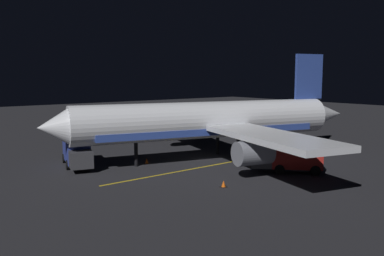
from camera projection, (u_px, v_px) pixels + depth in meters
ground_plane at (207, 161)px, 42.86m from camera, size 180.00×180.00×0.20m
apron_guide_stripe at (191, 169)px, 38.54m from camera, size 0.53×18.76×0.01m
airliner at (212, 122)px, 42.57m from camera, size 33.74×34.08×11.12m
baggage_truck at (77, 153)px, 39.55m from camera, size 6.87×3.75×2.52m
catering_truck at (289, 159)px, 37.20m from camera, size 5.88×5.79×2.26m
ground_crew_worker at (89, 155)px, 40.77m from camera, size 0.40×0.40×1.74m
traffic_cone_near_left at (147, 161)px, 40.90m from camera, size 0.50×0.50×0.55m
traffic_cone_near_right at (224, 184)px, 32.34m from camera, size 0.50×0.50×0.55m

